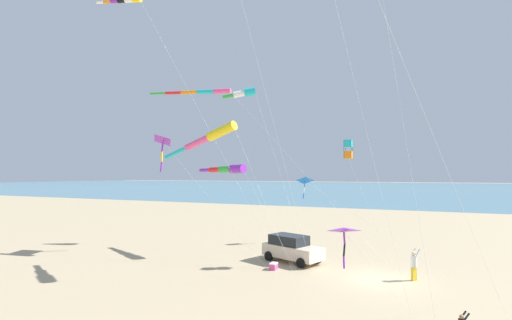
# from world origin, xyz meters

# --- Properties ---
(ground_plane) EXTENTS (600.00, 600.00, 0.00)m
(ground_plane) POSITION_xyz_m (0.00, 0.00, 0.00)
(ground_plane) COLOR tan
(ocean_water_strip) EXTENTS (240.00, 600.00, 0.01)m
(ocean_water_strip) POSITION_xyz_m (-165.00, 0.00, 0.00)
(ocean_water_strip) COLOR teal
(ocean_water_strip) RESTS_ON ground_plane
(parked_car) EXTENTS (3.27, 4.68, 1.85)m
(parked_car) POSITION_xyz_m (-2.02, -6.01, 0.95)
(parked_car) COLOR beige
(parked_car) RESTS_ON ground_plane
(cooler_box) EXTENTS (0.62, 0.42, 0.42)m
(cooler_box) POSITION_xyz_m (0.46, -6.42, 0.21)
(cooler_box) COLOR #EF4C93
(cooler_box) RESTS_ON ground_plane
(person_adult_flyer) EXTENTS (0.65, 0.65, 1.84)m
(person_adult_flyer) POSITION_xyz_m (-0.57, 1.97, 1.00)
(person_adult_flyer) COLOR gold
(person_adult_flyer) RESTS_ON ground_plane
(kite_delta_yellow_midlevel) EXTENTS (4.13, 12.08, 9.59)m
(kite_delta_yellow_midlevel) POSITION_xyz_m (-1.95, -17.31, 9.04)
(kite_delta_yellow_midlevel) COLOR purple
(kite_delta_yellow_midlevel) RESTS_ON ground_plane
(kite_delta_checkered_midright) EXTENTS (7.82, 11.90, 6.00)m
(kite_delta_checkered_midright) POSITION_xyz_m (-9.48, -7.16, 5.60)
(kite_delta_checkered_midright) COLOR blue
(kite_delta_checkered_midright) RESTS_ON ground_plane
(kite_windsock_red_high_left) EXTENTS (1.70, 10.44, 9.55)m
(kite_windsock_red_high_left) POSITION_xyz_m (2.35, -10.25, 8.62)
(kite_windsock_red_high_left) COLOR yellow
(kite_windsock_red_high_left) RESTS_ON ground_plane
(kite_delta_rainbow_low_near) EXTENTS (1.06, 4.00, 4.23)m
(kite_delta_rainbow_low_near) POSITION_xyz_m (8.59, -0.39, 4.02)
(kite_delta_rainbow_low_near) COLOR purple
(kite_delta_rainbow_low_near) RESTS_ON ground_plane
(kite_windsock_long_streamer_left) EXTENTS (4.99, 10.38, 6.99)m
(kite_windsock_long_streamer_left) POSITION_xyz_m (-3.01, -11.78, 6.61)
(kite_windsock_long_streamer_left) COLOR purple
(kite_windsock_long_streamer_left) RESTS_ON ground_plane
(kite_box_magenta_far_left) EXTENTS (1.04, 3.18, 8.61)m
(kite_box_magenta_far_left) POSITION_xyz_m (-2.98, -2.13, 7.94)
(kite_box_magenta_far_left) COLOR #1EB7C6
(kite_box_magenta_far_left) RESTS_ON ground_plane
(kite_windsock_black_fish_shape) EXTENTS (8.04, 10.79, 18.77)m
(kite_windsock_black_fish_shape) POSITION_xyz_m (3.59, -16.44, 18.43)
(kite_windsock_black_fish_shape) COLOR yellow
(kite_windsock_black_fish_shape) RESTS_ON ground_plane
(kite_windsock_white_trailing) EXTENTS (5.46, 9.38, 14.65)m
(kite_windsock_white_trailing) POSITION_xyz_m (-8.36, -12.86, 14.04)
(kite_windsock_white_trailing) COLOR #1EB7C6
(kite_windsock_white_trailing) RESTS_ON ground_plane
(kite_windsock_orange_high_right) EXTENTS (2.79, 20.19, 13.40)m
(kite_windsock_orange_high_right) POSITION_xyz_m (-3.16, -14.41, 13.18)
(kite_windsock_orange_high_right) COLOR #EF4C93
(kite_windsock_orange_high_right) RESTS_ON ground_plane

